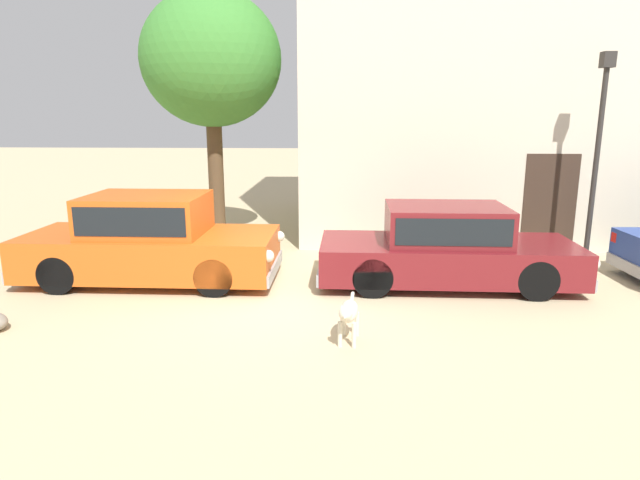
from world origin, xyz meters
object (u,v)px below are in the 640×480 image
object	(u,v)px
parked_sedan_second	(447,246)
stray_dog_spotted	(348,313)
street_lamp	(599,133)
acacia_tree_left	(211,61)
parked_sedan_nearest	(150,239)

from	to	relation	value
parked_sedan_second	stray_dog_spotted	xyz separation A→B (m)	(-1.69, -2.57, -0.28)
street_lamp	acacia_tree_left	distance (m)	8.03
parked_sedan_second	acacia_tree_left	distance (m)	6.59
stray_dog_spotted	street_lamp	xyz separation A→B (m)	(4.68, 3.96, 2.14)
parked_sedan_nearest	parked_sedan_second	size ratio (longest dim) A/B	1.00
stray_dog_spotted	parked_sedan_nearest	bearing A→B (deg)	-119.65
acacia_tree_left	street_lamp	bearing A→B (deg)	-12.95
parked_sedan_nearest	street_lamp	world-z (taller)	street_lamp
parked_sedan_second	stray_dog_spotted	world-z (taller)	parked_sedan_second
stray_dog_spotted	acacia_tree_left	distance (m)	7.43
stray_dog_spotted	street_lamp	bearing A→B (deg)	137.09
stray_dog_spotted	acacia_tree_left	size ratio (longest dim) A/B	0.17
parked_sedan_nearest	stray_dog_spotted	world-z (taller)	parked_sedan_nearest
acacia_tree_left	parked_sedan_nearest	bearing A→B (deg)	-98.20
parked_sedan_second	acacia_tree_left	size ratio (longest dim) A/B	0.81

